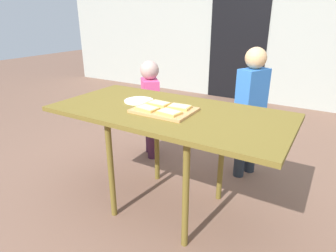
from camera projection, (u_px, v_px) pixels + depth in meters
name	position (u px, v px, depth m)	size (l,w,h in m)	color
ground_plane	(169.00, 206.00, 2.12)	(16.00, 16.00, 0.00)	brown
house_wall_back	(280.00, 17.00, 4.17)	(8.00, 0.20, 2.53)	#ADB2A8
house_door	(238.00, 36.00, 4.45)	(0.90, 0.02, 2.00)	black
dining_table	(169.00, 119.00, 1.87)	(1.53, 0.74, 0.74)	brown
cutting_board	(164.00, 110.00, 1.83)	(0.37, 0.28, 0.02)	tan
pizza_slice_near_right	(169.00, 112.00, 1.73)	(0.15, 0.11, 0.02)	#E3B458
pizza_slice_near_left	(147.00, 108.00, 1.80)	(0.15, 0.11, 0.02)	#E3B458
pizza_slice_far_left	(159.00, 104.00, 1.90)	(0.14, 0.10, 0.02)	#E3B458
pizza_slice_far_right	(180.00, 107.00, 1.83)	(0.14, 0.10, 0.02)	#E3B458
plate_white_left	(139.00, 101.00, 2.03)	(0.21, 0.21, 0.01)	white
child_left	(150.00, 103.00, 2.71)	(0.27, 0.27, 0.93)	#441F35
child_right	(251.00, 106.00, 2.33)	(0.23, 0.28, 1.08)	#262E37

